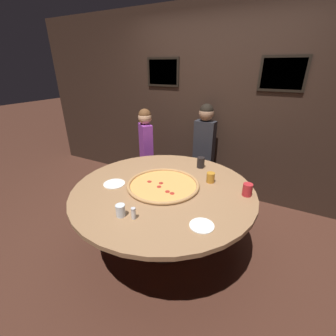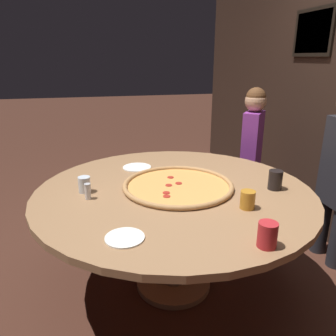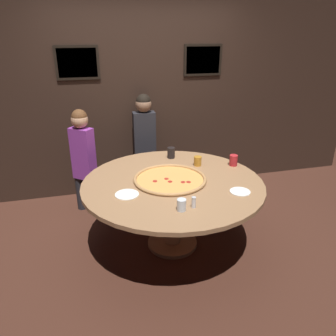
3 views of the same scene
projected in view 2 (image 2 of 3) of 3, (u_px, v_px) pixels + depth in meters
ground_plane at (173, 284)px, 2.35m from camera, size 24.00×24.00×0.00m
dining_table at (174, 205)px, 2.15m from camera, size 1.78×1.78×0.74m
giant_pizza at (178, 185)px, 2.13m from camera, size 0.72×0.72×0.03m
drink_cup_beside_pizza at (267, 235)px, 1.45m from camera, size 0.09×0.09×0.12m
drink_cup_near_left at (248, 200)px, 1.83m from camera, size 0.08×0.08×0.10m
drink_cup_centre_back at (275, 180)px, 2.09m from camera, size 0.09×0.09×0.12m
drink_cup_front_edge at (84, 185)px, 2.05m from camera, size 0.08×0.08×0.10m
white_plate_left_side at (137, 167)px, 2.51m from camera, size 0.22×0.22×0.01m
white_plate_far_back at (125, 238)px, 1.53m from camera, size 0.19×0.19×0.01m
condiment_shaker at (88, 191)px, 1.95m from camera, size 0.04×0.04×0.10m
diner_side_left at (252, 148)px, 3.10m from camera, size 0.32×0.30×1.29m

